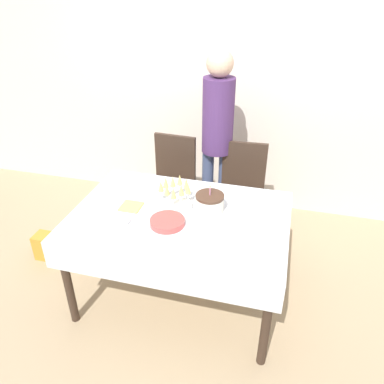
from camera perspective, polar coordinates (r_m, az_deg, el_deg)
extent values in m
plane|color=tan|center=(3.17, -1.68, -15.17)|extent=(12.00, 12.00, 0.00)
cube|color=silver|center=(3.86, 4.91, 16.62)|extent=(8.00, 0.05, 2.70)
cube|color=white|center=(2.68, -1.92, -3.78)|extent=(1.51, 1.04, 0.03)
cube|color=white|center=(2.73, -1.89, -5.34)|extent=(1.54, 1.07, 0.21)
cylinder|color=#38281E|center=(2.86, -18.40, -12.99)|extent=(0.06, 0.06, 0.74)
cylinder|color=#38281E|center=(2.52, 11.22, -19.09)|extent=(0.06, 0.06, 0.74)
cylinder|color=#38281E|center=(3.47, -10.68, -3.23)|extent=(0.06, 0.06, 0.74)
cylinder|color=#38281E|center=(3.20, 12.72, -6.76)|extent=(0.06, 0.06, 0.74)
cube|color=#38281E|center=(3.55, -3.54, -0.30)|extent=(0.44, 0.44, 0.04)
cube|color=#38281E|center=(3.58, -2.55, 4.91)|extent=(0.40, 0.06, 0.50)
cylinder|color=#38281E|center=(3.48, -1.74, -5.56)|extent=(0.04, 0.04, 0.43)
cylinder|color=#38281E|center=(3.60, -7.15, -4.46)|extent=(0.04, 0.04, 0.43)
cylinder|color=#38281E|center=(3.77, 0.13, -2.52)|extent=(0.04, 0.04, 0.43)
cylinder|color=#38281E|center=(3.88, -4.94, -1.60)|extent=(0.04, 0.04, 0.43)
cube|color=#38281E|center=(3.42, 7.33, -1.80)|extent=(0.44, 0.44, 0.04)
cube|color=#38281E|center=(3.46, 7.92, 3.66)|extent=(0.40, 0.06, 0.50)
cylinder|color=#38281E|center=(3.40, 9.82, -7.07)|extent=(0.04, 0.04, 0.43)
cylinder|color=#38281E|center=(3.42, 3.77, -6.41)|extent=(0.04, 0.04, 0.43)
cylinder|color=#38281E|center=(3.70, 10.13, -3.74)|extent=(0.04, 0.04, 0.43)
cylinder|color=#38281E|center=(3.71, 4.59, -3.15)|extent=(0.04, 0.04, 0.43)
cylinder|color=silver|center=(2.69, 2.71, -1.82)|extent=(0.20, 0.20, 0.11)
cylinder|color=#4C3323|center=(2.66, 2.75, -0.63)|extent=(0.21, 0.21, 0.02)
cylinder|color=pink|center=(2.64, 2.77, 0.09)|extent=(0.01, 0.01, 0.06)
sphere|color=#F9CC4C|center=(2.62, 2.79, 0.81)|extent=(0.01, 0.01, 0.01)
cylinder|color=silver|center=(2.83, -2.58, -1.42)|extent=(0.28, 0.28, 0.01)
cylinder|color=silver|center=(2.79, -0.60, -1.68)|extent=(0.05, 0.05, 0.00)
cylinder|color=silver|center=(2.77, -0.61, -0.89)|extent=(0.01, 0.01, 0.08)
cone|color=#E0CC72|center=(2.73, -0.62, 0.63)|extent=(0.04, 0.04, 0.08)
cylinder|color=silver|center=(2.85, -0.86, -0.94)|extent=(0.05, 0.05, 0.00)
cylinder|color=silver|center=(2.83, -0.87, -0.17)|extent=(0.01, 0.01, 0.08)
cone|color=#E0CC72|center=(2.79, -0.88, 1.34)|extent=(0.04, 0.04, 0.08)
cylinder|color=silver|center=(2.90, -1.85, -0.33)|extent=(0.05, 0.05, 0.00)
cylinder|color=silver|center=(2.88, -1.86, 0.43)|extent=(0.01, 0.01, 0.08)
cone|color=#E0CC72|center=(2.84, -1.89, 1.92)|extent=(0.04, 0.04, 0.08)
cylinder|color=silver|center=(2.88, -2.89, -0.61)|extent=(0.05, 0.05, 0.00)
cylinder|color=silver|center=(2.86, -2.91, 0.15)|extent=(0.01, 0.01, 0.08)
cone|color=#E0CC72|center=(2.82, -2.95, 1.65)|extent=(0.04, 0.04, 0.08)
cylinder|color=silver|center=(2.87, -3.94, -0.74)|extent=(0.05, 0.05, 0.00)
cylinder|color=silver|center=(2.85, -3.97, 0.02)|extent=(0.01, 0.01, 0.08)
cone|color=#E0CC72|center=(2.81, -4.03, 1.52)|extent=(0.04, 0.04, 0.08)
cylinder|color=silver|center=(2.83, -4.67, -1.36)|extent=(0.05, 0.05, 0.00)
cylinder|color=silver|center=(2.80, -4.71, -0.59)|extent=(0.01, 0.01, 0.08)
cone|color=#E0CC72|center=(2.76, -4.78, 0.93)|extent=(0.04, 0.04, 0.08)
cylinder|color=silver|center=(2.78, -3.77, -1.92)|extent=(0.05, 0.05, 0.00)
cylinder|color=silver|center=(2.76, -3.80, -1.14)|extent=(0.01, 0.01, 0.08)
cone|color=#E0CC72|center=(2.71, -3.86, 0.39)|extent=(0.04, 0.04, 0.08)
cylinder|color=silver|center=(2.73, -2.79, -2.48)|extent=(0.05, 0.05, 0.00)
cylinder|color=silver|center=(2.71, -2.81, -1.69)|extent=(0.01, 0.01, 0.08)
cone|color=#E0CC72|center=(2.67, -2.86, -0.14)|extent=(0.04, 0.04, 0.08)
cylinder|color=silver|center=(2.77, -1.59, -1.99)|extent=(0.05, 0.05, 0.00)
cylinder|color=silver|center=(2.75, -1.61, -1.21)|extent=(0.01, 0.01, 0.08)
cone|color=#E0CC72|center=(2.70, -1.63, 0.33)|extent=(0.04, 0.04, 0.08)
cylinder|color=#CC4C47|center=(2.58, -3.78, -4.90)|extent=(0.24, 0.24, 0.01)
cylinder|color=#CC4C47|center=(2.57, -3.78, -4.77)|extent=(0.24, 0.24, 0.01)
cylinder|color=#CC4C47|center=(2.57, -3.79, -4.64)|extent=(0.24, 0.24, 0.01)
cylinder|color=#CC4C47|center=(2.57, -3.79, -4.52)|extent=(0.24, 0.24, 0.01)
cylinder|color=#CC4C47|center=(2.56, -3.80, -4.39)|extent=(0.24, 0.24, 0.01)
cylinder|color=#CC4C47|center=(2.56, -3.80, -4.26)|extent=(0.24, 0.24, 0.01)
cylinder|color=white|center=(2.75, -1.94, -2.36)|extent=(0.19, 0.19, 0.01)
cylinder|color=white|center=(2.75, -1.94, -2.24)|extent=(0.19, 0.19, 0.01)
cylinder|color=white|center=(2.74, -1.95, -2.11)|extent=(0.19, 0.19, 0.01)
cylinder|color=white|center=(2.74, -1.95, -1.99)|extent=(0.19, 0.19, 0.01)
cylinder|color=white|center=(2.74, -1.95, -1.86)|extent=(0.19, 0.19, 0.01)
cube|color=silver|center=(2.53, 4.09, -5.69)|extent=(0.29, 0.09, 0.00)
cube|color=silver|center=(2.65, -11.23, -4.27)|extent=(0.17, 0.06, 0.02)
cube|color=#E0D166|center=(2.79, -9.27, -2.19)|extent=(0.15, 0.15, 0.01)
cylinder|color=#3F4C72|center=(3.69, 2.37, 0.44)|extent=(0.11, 0.11, 0.84)
cylinder|color=#3F4C72|center=(3.66, 4.81, 0.12)|extent=(0.11, 0.11, 0.84)
cylinder|color=#4C2D60|center=(3.36, 4.00, 11.47)|extent=(0.28, 0.28, 0.67)
sphere|color=#D8B293|center=(3.25, 4.29, 18.96)|extent=(0.23, 0.23, 0.23)
cube|color=orange|center=(3.66, -20.86, -7.79)|extent=(0.26, 0.15, 0.24)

